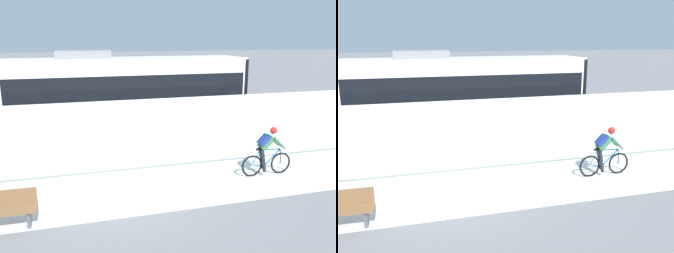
# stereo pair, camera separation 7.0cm
# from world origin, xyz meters

# --- Properties ---
(ground_plane) EXTENTS (200.00, 200.00, 0.00)m
(ground_plane) POSITION_xyz_m (0.00, 0.00, 0.00)
(ground_plane) COLOR slate
(bike_path_deck) EXTENTS (32.00, 3.20, 0.01)m
(bike_path_deck) POSITION_xyz_m (0.00, 0.00, 0.01)
(bike_path_deck) COLOR beige
(bike_path_deck) RESTS_ON ground
(glass_parapet) EXTENTS (32.00, 0.05, 1.21)m
(glass_parapet) POSITION_xyz_m (0.00, 1.85, 0.60)
(glass_parapet) COLOR silver
(glass_parapet) RESTS_ON ground
(concrete_barrier_wall) EXTENTS (32.00, 0.36, 2.03)m
(concrete_barrier_wall) POSITION_xyz_m (0.00, 3.65, 1.01)
(concrete_barrier_wall) COLOR silver
(concrete_barrier_wall) RESTS_ON ground
(tram_rail_near) EXTENTS (32.00, 0.08, 0.01)m
(tram_rail_near) POSITION_xyz_m (0.00, 6.13, 0.00)
(tram_rail_near) COLOR #595654
(tram_rail_near) RESTS_ON ground
(tram_rail_far) EXTENTS (32.00, 0.08, 0.01)m
(tram_rail_far) POSITION_xyz_m (0.00, 7.57, 0.00)
(tram_rail_far) COLOR #595654
(tram_rail_far) RESTS_ON ground
(tram) EXTENTS (11.06, 2.54, 3.81)m
(tram) POSITION_xyz_m (1.64, 6.85, 1.89)
(tram) COLOR silver
(tram) RESTS_ON ground
(cyclist_on_bike) EXTENTS (1.77, 0.58, 1.61)m
(cyclist_on_bike) POSITION_xyz_m (4.98, -0.00, 0.80)
(cyclist_on_bike) COLOR black
(cyclist_on_bike) RESTS_ON ground
(bench) EXTENTS (1.60, 0.45, 0.89)m
(bench) POSITION_xyz_m (-2.77, -1.29, 0.48)
(bench) COLOR brown
(bench) RESTS_ON ground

